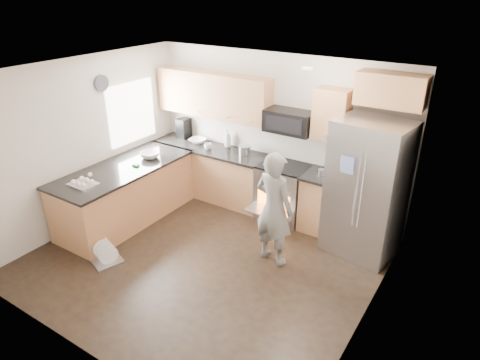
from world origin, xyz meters
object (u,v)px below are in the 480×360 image
Objects in this scene: stove_range at (284,180)px; refrigerator at (366,189)px; person at (274,209)px; dish_rack at (105,255)px.

refrigerator is (1.39, -0.24, 0.30)m from stove_range.
stove_range is at bearing -58.43° from person.
person is 2.82× the size of dish_rack.
refrigerator reaches higher than dish_rack.
person is 2.47m from dish_rack.
refrigerator reaches higher than person.
refrigerator is at bearing 37.07° from dish_rack.
stove_range is 1.10× the size of person.
dish_rack is at bearing -121.92° from stove_range.
person is at bearing -128.32° from refrigerator.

